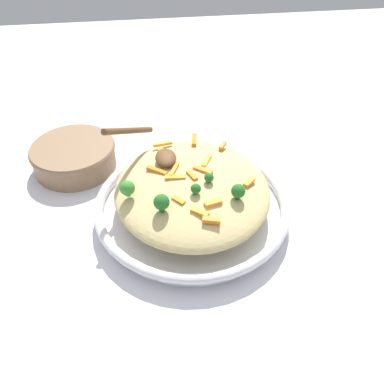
% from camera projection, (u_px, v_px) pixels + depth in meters
% --- Properties ---
extents(ground_plane, '(2.40, 2.40, 0.00)m').
position_uv_depth(ground_plane, '(192.00, 214.00, 0.76)').
color(ground_plane, silver).
extents(serving_bowl, '(0.37, 0.37, 0.04)m').
position_uv_depth(serving_bowl, '(192.00, 206.00, 0.75)').
color(serving_bowl, silver).
rests_on(serving_bowl, ground_plane).
extents(pasta_mound, '(0.31, 0.29, 0.06)m').
position_uv_depth(pasta_mound, '(192.00, 189.00, 0.72)').
color(pasta_mound, '#D1BA7A').
rests_on(pasta_mound, serving_bowl).
extents(carrot_piece_0, '(0.03, 0.03, 0.01)m').
position_uv_depth(carrot_piece_0, '(249.00, 182.00, 0.69)').
color(carrot_piece_0, orange).
rests_on(carrot_piece_0, pasta_mound).
extents(carrot_piece_1, '(0.01, 0.04, 0.01)m').
position_uv_depth(carrot_piece_1, '(175.00, 177.00, 0.70)').
color(carrot_piece_1, orange).
rests_on(carrot_piece_1, pasta_mound).
extents(carrot_piece_2, '(0.03, 0.02, 0.01)m').
position_uv_depth(carrot_piece_2, '(192.00, 175.00, 0.70)').
color(carrot_piece_2, orange).
rests_on(carrot_piece_2, pasta_mound).
extents(carrot_piece_3, '(0.04, 0.02, 0.01)m').
position_uv_depth(carrot_piece_3, '(194.00, 140.00, 0.79)').
color(carrot_piece_3, orange).
rests_on(carrot_piece_3, pasta_mound).
extents(carrot_piece_4, '(0.04, 0.03, 0.01)m').
position_uv_depth(carrot_piece_4, '(207.00, 161.00, 0.73)').
color(carrot_piece_4, orange).
rests_on(carrot_piece_4, pasta_mound).
extents(carrot_piece_5, '(0.03, 0.04, 0.01)m').
position_uv_depth(carrot_piece_5, '(157.00, 171.00, 0.71)').
color(carrot_piece_5, orange).
rests_on(carrot_piece_5, pasta_mound).
extents(carrot_piece_6, '(0.02, 0.03, 0.01)m').
position_uv_depth(carrot_piece_6, '(213.00, 203.00, 0.65)').
color(carrot_piece_6, orange).
rests_on(carrot_piece_6, pasta_mound).
extents(carrot_piece_7, '(0.03, 0.03, 0.01)m').
position_uv_depth(carrot_piece_7, '(200.00, 212.00, 0.63)').
color(carrot_piece_7, orange).
rests_on(carrot_piece_7, pasta_mound).
extents(carrot_piece_8, '(0.04, 0.02, 0.01)m').
position_uv_depth(carrot_piece_8, '(174.00, 170.00, 0.71)').
color(carrot_piece_8, orange).
rests_on(carrot_piece_8, pasta_mound).
extents(carrot_piece_9, '(0.03, 0.03, 0.01)m').
position_uv_depth(carrot_piece_9, '(164.00, 153.00, 0.76)').
color(carrot_piece_9, orange).
rests_on(carrot_piece_9, pasta_mound).
extents(carrot_piece_10, '(0.01, 0.04, 0.01)m').
position_uv_depth(carrot_piece_10, '(163.00, 144.00, 0.78)').
color(carrot_piece_10, orange).
rests_on(carrot_piece_10, pasta_mound).
extents(carrot_piece_11, '(0.03, 0.04, 0.01)m').
position_uv_depth(carrot_piece_11, '(203.00, 170.00, 0.71)').
color(carrot_piece_11, orange).
rests_on(carrot_piece_11, pasta_mound).
extents(carrot_piece_12, '(0.03, 0.02, 0.01)m').
position_uv_depth(carrot_piece_12, '(223.00, 146.00, 0.78)').
color(carrot_piece_12, orange).
rests_on(carrot_piece_12, pasta_mound).
extents(carrot_piece_13, '(0.02, 0.02, 0.01)m').
position_uv_depth(carrot_piece_13, '(178.00, 200.00, 0.65)').
color(carrot_piece_13, orange).
rests_on(carrot_piece_13, pasta_mound).
extents(carrot_piece_14, '(0.02, 0.03, 0.01)m').
position_uv_depth(carrot_piece_14, '(211.00, 220.00, 0.62)').
color(carrot_piece_14, orange).
rests_on(carrot_piece_14, pasta_mound).
extents(broccoli_floret_0, '(0.03, 0.03, 0.03)m').
position_uv_depth(broccoli_floret_0, '(162.00, 202.00, 0.63)').
color(broccoli_floret_0, '#205B1C').
rests_on(broccoli_floret_0, pasta_mound).
extents(broccoli_floret_1, '(0.02, 0.02, 0.03)m').
position_uv_depth(broccoli_floret_1, '(238.00, 191.00, 0.65)').
color(broccoli_floret_1, '#205B1C').
rests_on(broccoli_floret_1, pasta_mound).
extents(broccoli_floret_2, '(0.02, 0.02, 0.02)m').
position_uv_depth(broccoli_floret_2, '(209.00, 178.00, 0.68)').
color(broccoli_floret_2, '#205B1C').
rests_on(broccoli_floret_2, pasta_mound).
extents(broccoli_floret_3, '(0.02, 0.02, 0.02)m').
position_uv_depth(broccoli_floret_3, '(199.00, 189.00, 0.66)').
color(broccoli_floret_3, '#205B1C').
rests_on(broccoli_floret_3, pasta_mound).
extents(broccoli_floret_4, '(0.03, 0.03, 0.03)m').
position_uv_depth(broccoli_floret_4, '(127.00, 188.00, 0.66)').
color(broccoli_floret_4, '#377928').
rests_on(broccoli_floret_4, pasta_mound).
extents(serving_spoon, '(0.14, 0.13, 0.10)m').
position_uv_depth(serving_spoon, '(152.00, 148.00, 0.73)').
color(serving_spoon, brown).
rests_on(serving_spoon, pasta_mound).
extents(companion_bowl, '(0.19, 0.19, 0.06)m').
position_uv_depth(companion_bowl, '(74.00, 155.00, 0.85)').
color(companion_bowl, '#8C6B4C').
rests_on(companion_bowl, ground_plane).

